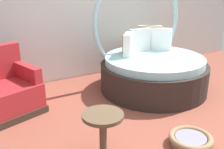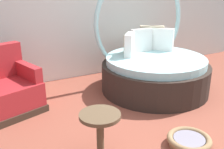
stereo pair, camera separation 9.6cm
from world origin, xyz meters
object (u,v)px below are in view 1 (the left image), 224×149
Objects in this scene: round_daybed at (151,66)px; side_table at (103,122)px; pet_basket at (191,140)px; red_armchair at (6,90)px.

round_daybed is 3.92× the size of side_table.
red_armchair is at bearing 131.43° from pet_basket.
pet_basket is at bearing -111.95° from round_daybed.
round_daybed is at bearing 38.87° from side_table.
red_armchair reaches higher than side_table.
red_armchair is 1.93× the size of side_table.
red_armchair is 1.97× the size of pet_basket.
pet_basket is (1.71, -1.94, -0.26)m from red_armchair.
pet_basket is at bearing -48.57° from red_armchair.
red_armchair is (-2.38, 0.30, -0.08)m from round_daybed.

